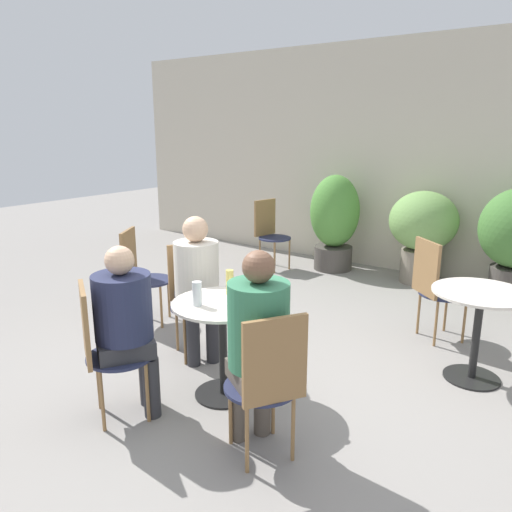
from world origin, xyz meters
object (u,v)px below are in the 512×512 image
(potted_plant_0, at_px, (334,219))
(seated_person_1, at_px, (126,318))
(bistro_chair_5, at_px, (434,282))
(seated_person_2, at_px, (258,336))
(seated_person_0, at_px, (197,277))
(beer_glass_2, at_px, (230,282))
(bistro_chair_4, at_px, (139,269))
(bistro_chair_3, at_px, (269,229))
(cafe_table_near, at_px, (223,327))
(potted_plant_1, at_px, (423,228))
(beer_glass_1, at_px, (247,291))
(bistro_chair_2, at_px, (268,377))
(bistro_chair_0, at_px, (193,290))
(bistro_chair_1, at_px, (102,342))
(beer_glass_0, at_px, (197,294))
(cafe_table_far, at_px, (479,315))

(potted_plant_0, bearing_deg, seated_person_1, -81.88)
(bistro_chair_5, distance_m, seated_person_2, 2.26)
(seated_person_0, bearing_deg, beer_glass_2, -78.45)
(bistro_chair_4, bearing_deg, bistro_chair_3, -29.06)
(cafe_table_near, bearing_deg, potted_plant_1, 86.20)
(beer_glass_1, distance_m, potted_plant_1, 3.49)
(bistro_chair_2, bearing_deg, bistro_chair_3, -113.37)
(bistro_chair_0, height_order, beer_glass_1, bistro_chair_0)
(cafe_table_near, distance_m, potted_plant_0, 3.57)
(bistro_chair_5, height_order, beer_glass_2, bistro_chair_5)
(bistro_chair_1, relative_size, bistro_chair_3, 1.00)
(bistro_chair_0, bearing_deg, beer_glass_1, -81.09)
(beer_glass_0, distance_m, beer_glass_2, 0.32)
(potted_plant_1, bearing_deg, seated_person_1, -98.10)
(bistro_chair_3, bearing_deg, bistro_chair_2, -133.70)
(bistro_chair_2, bearing_deg, beer_glass_2, -96.26)
(bistro_chair_4, height_order, beer_glass_0, bistro_chair_4)
(cafe_table_near, xyz_separation_m, beer_glass_2, (-0.07, 0.17, 0.28))
(seated_person_0, distance_m, beer_glass_1, 0.78)
(bistro_chair_5, bearing_deg, beer_glass_0, 104.44)
(bistro_chair_4, relative_size, potted_plant_0, 0.73)
(seated_person_1, bearing_deg, potted_plant_1, -66.11)
(beer_glass_2, xyz_separation_m, potted_plant_0, (-0.86, 3.28, -0.11))
(bistro_chair_3, height_order, bistro_chair_5, same)
(bistro_chair_3, bearing_deg, beer_glass_2, -138.76)
(cafe_table_near, relative_size, beer_glass_2, 3.90)
(seated_person_1, relative_size, seated_person_2, 0.95)
(cafe_table_near, xyz_separation_m, bistro_chair_2, (0.70, -0.44, 0.02))
(seated_person_1, bearing_deg, cafe_table_near, -90.00)
(bistro_chair_0, bearing_deg, bistro_chair_3, 52.78)
(bistro_chair_1, distance_m, seated_person_1, 0.22)
(cafe_table_far, bearing_deg, bistro_chair_4, -166.21)
(bistro_chair_2, bearing_deg, seated_person_0, -90.00)
(bistro_chair_2, xyz_separation_m, bistro_chair_5, (0.21, 2.31, 0.00))
(seated_person_2, bearing_deg, bistro_chair_4, -81.96)
(cafe_table_far, relative_size, beer_glass_0, 4.23)
(cafe_table_far, distance_m, seated_person_1, 2.59)
(bistro_chair_0, relative_size, seated_person_2, 0.75)
(bistro_chair_5, height_order, potted_plant_1, potted_plant_1)
(beer_glass_1, height_order, beer_glass_2, beer_glass_1)
(cafe_table_near, bearing_deg, seated_person_0, 148.01)
(potted_plant_1, bearing_deg, bistro_chair_3, -163.21)
(potted_plant_0, bearing_deg, seated_person_2, -68.67)
(potted_plant_1, bearing_deg, beer_glass_2, -95.08)
(cafe_table_far, relative_size, seated_person_1, 0.61)
(bistro_chair_3, height_order, seated_person_0, seated_person_0)
(bistro_chair_1, bearing_deg, bistro_chair_2, -135.00)
(bistro_chair_4, height_order, potted_plant_1, potted_plant_1)
(bistro_chair_2, bearing_deg, beer_glass_0, -77.84)
(beer_glass_0, height_order, beer_glass_2, beer_glass_2)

